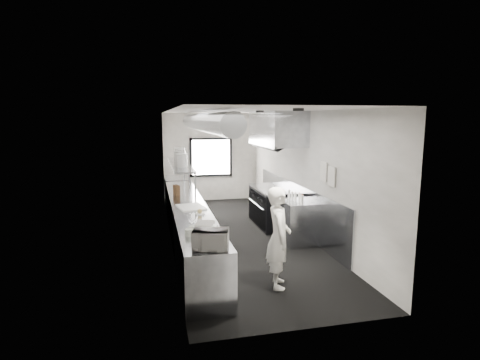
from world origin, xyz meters
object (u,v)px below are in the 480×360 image
range (273,207)px  squeeze_bottle_d (292,196)px  bottle_station (298,222)px  prep_counter (189,226)px  small_plate (200,214)px  squeeze_bottle_a (302,200)px  squeeze_bottle_e (289,194)px  squeeze_bottle_b (300,198)px  plate_stack_a (182,161)px  pass_shelf (180,165)px  far_work_table (177,192)px  exhaust_hood (276,129)px  plate_stack_c (180,155)px  line_cook (279,237)px  cutting_board (191,207)px  plate_stack_b (180,158)px  knife_block (177,190)px  deli_tub_b (193,229)px  plate_stack_d (179,154)px  squeeze_bottle_c (295,197)px  microwave (211,239)px

range → squeeze_bottle_d: bearing=-88.3°
range → bottle_station: bearing=-85.4°
prep_counter → small_plate: 0.96m
small_plate → squeeze_bottle_a: squeeze_bottle_a is taller
bottle_station → squeeze_bottle_e: 0.65m
squeeze_bottle_b → squeeze_bottle_d: size_ratio=1.20×
squeeze_bottle_d → squeeze_bottle_b: bearing=-78.8°
range → bottle_station: (0.11, -1.40, -0.02)m
plate_stack_a → squeeze_bottle_b: 2.71m
pass_shelf → far_work_table: pass_shelf is taller
exhaust_hood → plate_stack_c: size_ratio=6.34×
line_cook → cutting_board: line_cook is taller
exhaust_hood → prep_counter: exhaust_hood is taller
plate_stack_b → knife_block: bearing=-129.7°
squeeze_bottle_e → range: bearing=91.6°
deli_tub_b → squeeze_bottle_e: size_ratio=0.80×
plate_stack_d → squeeze_bottle_d: 3.22m
exhaust_hood → squeeze_bottle_c: size_ratio=12.13×
range → deli_tub_b: 3.94m
far_work_table → plate_stack_c: (-0.03, -1.89, 1.29)m
squeeze_bottle_a → prep_counter: bearing=167.6°
knife_block → plate_stack_b: plate_stack_b is taller
prep_counter → squeeze_bottle_d: squeeze_bottle_d is taller
range → squeeze_bottle_b: squeeze_bottle_b is taller
deli_tub_b → small_plate: 1.14m
prep_counter → range: (2.19, 1.20, 0.02)m
exhaust_hood → squeeze_bottle_b: size_ratio=11.20×
squeeze_bottle_b → prep_counter: bearing=172.2°
squeeze_bottle_c → plate_stack_a: bearing=155.8°
deli_tub_b → squeeze_bottle_d: (2.34, 1.93, 0.03)m
microwave → squeeze_bottle_e: bearing=67.9°
squeeze_bottle_c → small_plate: bearing=-162.4°
plate_stack_d → squeeze_bottle_c: (2.27, -2.31, -0.75)m
range → plate_stack_a: size_ratio=5.54×
squeeze_bottle_b → squeeze_bottle_e: bearing=97.9°
exhaust_hood → range: (-0.06, 0.00, -1.92)m
pass_shelf → microwave: 4.29m
squeeze_bottle_c → bottle_station: bearing=-25.6°
exhaust_hood → cutting_board: 3.05m
plate_stack_c → squeeze_bottle_d: (2.25, -1.83, -0.76)m
knife_block → plate_stack_a: (0.12, -0.17, 0.70)m
bottle_station → squeeze_bottle_e: size_ratio=5.04×
exhaust_hood → plate_stack_a: bearing=-171.6°
squeeze_bottle_e → squeeze_bottle_b: bearing=-82.1°
exhaust_hood → small_plate: (-2.12, -2.04, -1.48)m
prep_counter → knife_block: knife_block is taller
far_work_table → plate_stack_a: (-0.05, -2.84, 1.26)m
plate_stack_d → exhaust_hood: bearing=-22.4°
plate_stack_a → plate_stack_c: (0.03, 0.95, 0.03)m
microwave → bottle_station: bearing=63.3°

